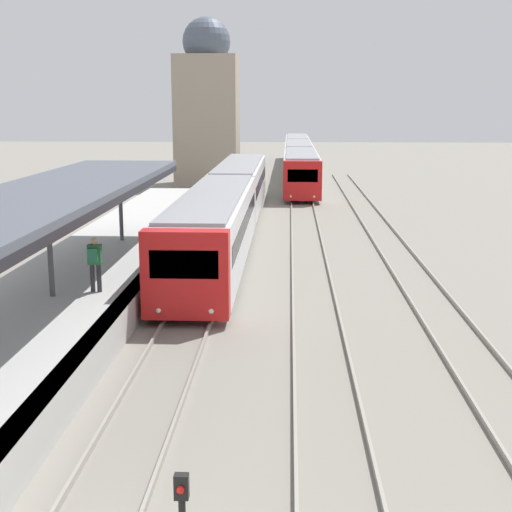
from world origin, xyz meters
TOP-DOWN VIEW (x-y plane):
  - platform_canopy at (-3.85, 12.45)m, footprint 4.00×22.17m
  - person_on_platform at (-2.73, 12.95)m, footprint 0.40×0.40m
  - train_near at (0.00, 28.48)m, footprint 2.62×31.85m
  - train_far at (3.93, 60.93)m, footprint 2.58×43.05m
  - distant_domed_building at (-3.69, 51.51)m, footprint 5.00×5.00m

SIDE VIEW (x-z plane):
  - train_far at x=3.93m, z-range 0.17..3.17m
  - train_near at x=0.00m, z-range 0.17..3.21m
  - person_on_platform at x=-2.73m, z-range 1.15..2.82m
  - platform_canopy at x=-3.85m, z-range 2.44..5.56m
  - distant_domed_building at x=-3.69m, z-range -0.37..13.00m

